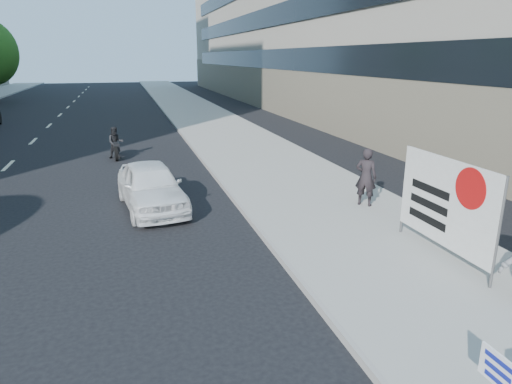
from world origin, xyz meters
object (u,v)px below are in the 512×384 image
object	(u,v)px
protest_banner	(445,202)
motorcycle	(116,144)
pedestrian_woman	(366,177)
white_sedan_near	(151,186)

from	to	relation	value
protest_banner	motorcycle	bearing A→B (deg)	117.42
pedestrian_woman	protest_banner	bearing A→B (deg)	130.03
pedestrian_woman	white_sedan_near	world-z (taller)	pedestrian_woman
white_sedan_near	motorcycle	bearing A→B (deg)	90.59
pedestrian_woman	motorcycle	distance (m)	11.94
motorcycle	white_sedan_near	bearing A→B (deg)	-86.30
white_sedan_near	motorcycle	xyz separation A→B (m)	(-1.06, 7.70, -0.06)
pedestrian_woman	motorcycle	world-z (taller)	pedestrian_woman
white_sedan_near	protest_banner	bearing A→B (deg)	-51.08
white_sedan_near	motorcycle	distance (m)	7.77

